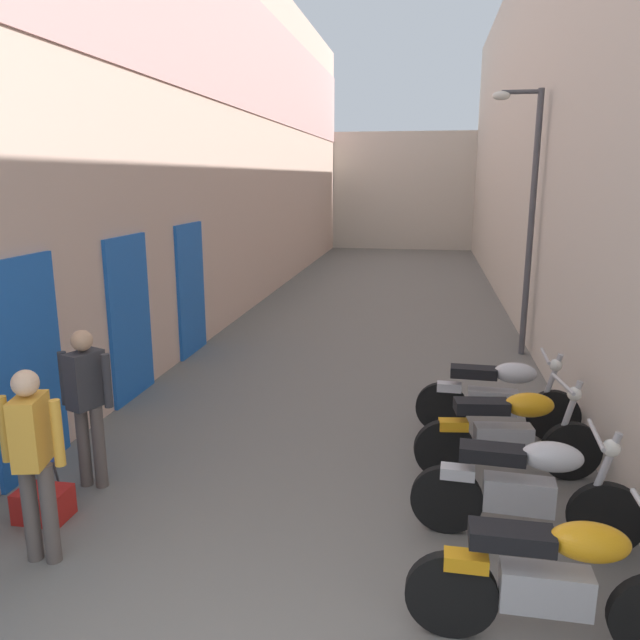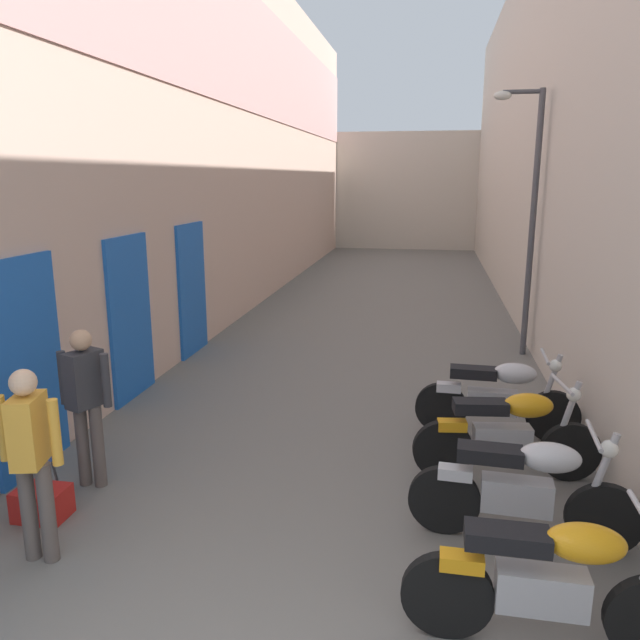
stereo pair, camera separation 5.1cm
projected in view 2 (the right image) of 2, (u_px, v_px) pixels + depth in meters
ground_plane at (371, 329)px, 12.21m from camera, size 39.94×39.94×0.00m
building_left at (246, 134)px, 13.71m from camera, size 0.45×23.94×7.70m
building_right at (532, 132)px, 12.72m from camera, size 0.45×23.94×7.69m
building_far_end at (406, 191)px, 26.02m from camera, size 8.72×2.00×4.72m
motorcycle_nearest at (552, 580)px, 3.84m from camera, size 1.85×0.58×1.04m
motorcycle_second at (525, 487)px, 4.99m from camera, size 1.85×0.58×1.04m
motorcycle_third at (509, 432)px, 6.06m from camera, size 1.84×0.58×1.04m
motorcycle_fourth at (498, 396)px, 7.06m from camera, size 1.85×0.58×1.04m
pedestrian_by_doorway at (31, 452)px, 4.67m from camera, size 0.52×0.38×1.57m
pedestrian_mid_alley at (86, 396)px, 5.85m from camera, size 0.52×0.39×1.57m
plastic_crate at (42, 503)px, 5.44m from camera, size 0.44×0.32×0.28m
umbrella_leaning at (41, 433)px, 5.60m from camera, size 0.20×0.35×0.97m
street_lamp at (528, 203)px, 9.95m from camera, size 0.79×0.18×4.29m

